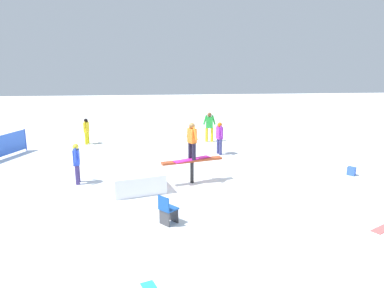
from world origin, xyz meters
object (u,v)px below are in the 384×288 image
object	(u,v)px
bystander_green	(209,125)
backpack_on_snow	(351,171)
main_rider_on_rail	(192,142)
bystander_yellow	(86,130)
rail_feature	(192,163)
bystander_blue	(77,161)
bystander_purple	(219,136)
folding_chair	(168,210)
loose_snowboard_white	(161,144)

from	to	relation	value
bystander_green	backpack_on_snow	size ratio (longest dim) A/B	4.78
main_rider_on_rail	bystander_yellow	world-z (taller)	main_rider_on_rail
rail_feature	bystander_green	distance (m)	6.77
bystander_green	bystander_blue	distance (m)	8.56
main_rider_on_rail	bystander_green	xyz separation A→B (m)	(1.52, 6.60, -0.69)
bystander_purple	bystander_yellow	bearing A→B (deg)	52.42
bystander_blue	bystander_yellow	world-z (taller)	bystander_blue
folding_chair	backpack_on_snow	size ratio (longest dim) A/B	2.59
folding_chair	bystander_green	bearing A→B (deg)	-56.29
main_rider_on_rail	bystander_yellow	size ratio (longest dim) A/B	1.04
bystander_purple	main_rider_on_rail	bearing A→B (deg)	140.97
rail_feature	loose_snowboard_white	world-z (taller)	rail_feature
folding_chair	bystander_purple	bearing A→B (deg)	-62.01
rail_feature	bystander_blue	distance (m)	4.30
bystander_blue	bystander_yellow	xyz separation A→B (m)	(-0.81, 6.28, -0.08)
bystander_green	loose_snowboard_white	xyz separation A→B (m)	(-2.64, -0.40, -0.90)
loose_snowboard_white	backpack_on_snow	world-z (taller)	backpack_on_snow
bystander_blue	bystander_yellow	size ratio (longest dim) A/B	1.10
bystander_purple	bystander_blue	distance (m)	6.98
bystander_blue	backpack_on_snow	xyz separation A→B (m)	(10.75, 0.04, -0.69)
bystander_yellow	backpack_on_snow	bearing A→B (deg)	76.92
rail_feature	bystander_blue	world-z (taller)	bystander_blue
bystander_yellow	backpack_on_snow	distance (m)	13.15
bystander_yellow	folding_chair	size ratio (longest dim) A/B	1.58
bystander_green	bystander_blue	world-z (taller)	bystander_green
rail_feature	folding_chair	distance (m)	3.58
loose_snowboard_white	folding_chair	size ratio (longest dim) A/B	1.64
main_rider_on_rail	bystander_blue	size ratio (longest dim) A/B	0.94
rail_feature	folding_chair	world-z (taller)	rail_feature
main_rider_on_rail	loose_snowboard_white	distance (m)	6.49
main_rider_on_rail	bystander_purple	xyz separation A→B (m)	(1.66, 3.95, -0.72)
bystander_yellow	loose_snowboard_white	bearing A→B (deg)	99.57
rail_feature	bystander_purple	size ratio (longest dim) A/B	1.50
rail_feature	main_rider_on_rail	size ratio (longest dim) A/B	1.62
bystander_purple	loose_snowboard_white	world-z (taller)	bystander_purple
main_rider_on_rail	loose_snowboard_white	size ratio (longest dim) A/B	1.01
rail_feature	bystander_purple	bearing A→B (deg)	50.93
bystander_purple	bystander_blue	size ratio (longest dim) A/B	1.02
bystander_blue	backpack_on_snow	size ratio (longest dim) A/B	4.53
bystander_purple	bystander_yellow	xyz separation A→B (m)	(-6.76, 2.64, -0.10)
bystander_purple	backpack_on_snow	size ratio (longest dim) A/B	4.62
bystander_green	backpack_on_snow	bearing A→B (deg)	134.81
rail_feature	main_rider_on_rail	world-z (taller)	main_rider_on_rail
backpack_on_snow	bystander_purple	bearing A→B (deg)	7.46
bystander_green	main_rider_on_rail	bearing A→B (deg)	83.49
loose_snowboard_white	folding_chair	distance (m)	9.63
rail_feature	backpack_on_snow	world-z (taller)	rail_feature
main_rider_on_rail	bystander_green	distance (m)	6.81
bystander_yellow	backpack_on_snow	world-z (taller)	bystander_yellow
backpack_on_snow	rail_feature	bearing A→B (deg)	47.45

